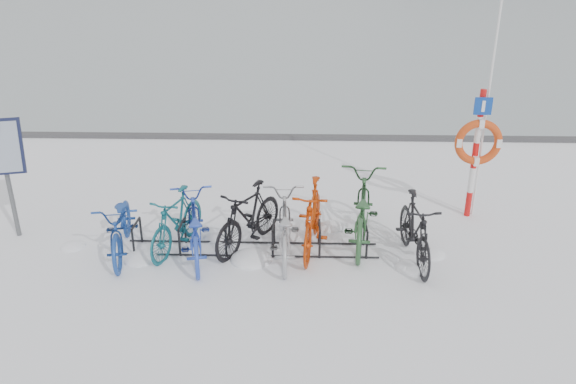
{
  "coord_description": "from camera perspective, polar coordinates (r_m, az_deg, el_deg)",
  "views": [
    {
      "loc": [
        0.82,
        -7.83,
        4.29
      ],
      "look_at": [
        0.57,
        0.6,
        0.75
      ],
      "focal_mm": 35.0,
      "sensor_mm": 36.0,
      "label": 1
    }
  ],
  "objects": [
    {
      "name": "ground",
      "position": [
        8.96,
        -3.78,
        -5.89
      ],
      "size": [
        900.0,
        900.0,
        0.0
      ],
      "primitive_type": "plane",
      "color": "white",
      "rests_on": "ground"
    },
    {
      "name": "bike_3",
      "position": [
        8.88,
        -4.02,
        -2.38
      ],
      "size": [
        1.29,
        1.76,
        1.05
      ],
      "primitive_type": "imported",
      "rotation": [
        0.0,
        0.0,
        -0.52
      ],
      "color": "black",
      "rests_on": "ground"
    },
    {
      "name": "info_board",
      "position": [
        9.89,
        -27.08,
        3.45
      ],
      "size": [
        0.71,
        0.42,
        2.0
      ],
      "rotation": [
        0.0,
        0.0,
        0.28
      ],
      "color": "#595B5E",
      "rests_on": "ground"
    },
    {
      "name": "lifebuoy_station",
      "position": [
        10.06,
        18.76,
        4.8
      ],
      "size": [
        0.8,
        0.23,
        4.15
      ],
      "color": "red",
      "rests_on": "ground"
    },
    {
      "name": "bike_6",
      "position": [
        9.1,
        7.43,
        -1.65
      ],
      "size": [
        1.01,
        2.21,
        1.12
      ],
      "primitive_type": "imported",
      "rotation": [
        0.0,
        0.0,
        3.01
      ],
      "color": "#28522D",
      "rests_on": "ground"
    },
    {
      "name": "bike_4",
      "position": [
        8.62,
        -0.44,
        -3.38
      ],
      "size": [
        0.73,
        1.91,
        0.99
      ],
      "primitive_type": "imported",
      "rotation": [
        0.0,
        0.0,
        3.18
      ],
      "color": "#96979C",
      "rests_on": "ground"
    },
    {
      "name": "bike_2",
      "position": [
        8.7,
        -9.56,
        -3.44
      ],
      "size": [
        1.04,
        1.98,
        0.99
      ],
      "primitive_type": "imported",
      "rotation": [
        0.0,
        0.0,
        3.36
      ],
      "color": "#2846B7",
      "rests_on": "ground"
    },
    {
      "name": "bike_1",
      "position": [
        8.98,
        -11.25,
        -2.72
      ],
      "size": [
        0.92,
        1.7,
        0.98
      ],
      "primitive_type": "imported",
      "rotation": [
        0.0,
        0.0,
        -0.29
      ],
      "color": "#125562",
      "rests_on": "ground"
    },
    {
      "name": "bike_5",
      "position": [
        8.79,
        2.51,
        -2.38
      ],
      "size": [
        0.77,
        1.91,
        1.11
      ],
      "primitive_type": "imported",
      "rotation": [
        0.0,
        0.0,
        -0.13
      ],
      "color": "#B23106",
      "rests_on": "ground"
    },
    {
      "name": "bike_rack",
      "position": [
        8.88,
        -3.81,
        -4.87
      ],
      "size": [
        4.0,
        0.48,
        0.46
      ],
      "color": "black",
      "rests_on": "ground"
    },
    {
      "name": "quay_edge",
      "position": [
        14.39,
        -1.65,
        5.61
      ],
      "size": [
        400.0,
        0.25,
        0.1
      ],
      "primitive_type": "cube",
      "color": "#3F3F42",
      "rests_on": "ground"
    },
    {
      "name": "bike_0",
      "position": [
        9.06,
        -16.57,
        -3.07
      ],
      "size": [
        0.98,
        1.94,
        0.97
      ],
      "primitive_type": "imported",
      "rotation": [
        0.0,
        0.0,
        0.19
      ],
      "color": "navy",
      "rests_on": "ground"
    },
    {
      "name": "bike_7",
      "position": [
        8.67,
        12.79,
        -3.58
      ],
      "size": [
        0.62,
        1.79,
        1.05
      ],
      "primitive_type": "imported",
      "rotation": [
        0.0,
        0.0,
        0.07
      ],
      "color": "black",
      "rests_on": "ground"
    },
    {
      "name": "snow_drifts",
      "position": [
        8.91,
        -2.45,
        -6.05
      ],
      "size": [
        6.11,
        1.8,
        0.23
      ],
      "color": "white",
      "rests_on": "ground"
    }
  ]
}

